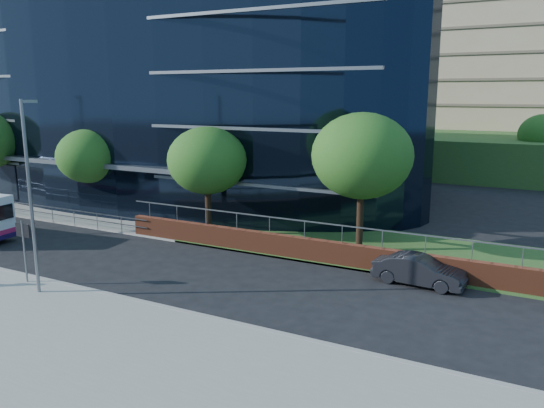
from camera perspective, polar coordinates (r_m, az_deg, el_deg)
The scene contains 12 objects.
far_forecourt at distance 41.84m, azimuth -20.08°, elevation -0.39°, with size 50.00×8.00×0.10m, color gray.
grass_verge at distance 28.61m, azimuth 25.44°, elevation -6.24°, with size 36.00×8.00×0.12m, color #2D511E.
glass_office at distance 46.90m, azimuth -10.05°, elevation 11.18°, with size 44.00×23.10×16.00m.
retaining_wall at distance 25.32m, azimuth 16.06°, elevation -6.49°, with size 34.00×0.40×2.11m.
guard_railings at distance 40.76m, azimuth -26.20°, elevation -0.09°, with size 24.00×0.05×1.10m.
street_sign at distance 25.66m, azimuth -25.17°, elevation -3.35°, with size 0.85×0.09×2.80m.
tree_far_b at distance 38.01m, azimuth -19.12°, elevation 4.88°, with size 4.29×4.29×6.05m.
tree_far_c at distance 31.08m, azimuth -7.00°, elevation 4.64°, with size 4.62×4.62×6.51m.
tree_far_d at distance 27.90m, azimuth 9.66°, elevation 5.11°, with size 5.28×5.28×7.44m.
tree_dist_e at distance 56.51m, azimuth 27.19°, elevation 6.62°, with size 4.62×4.62×6.51m.
streetlight_east at distance 23.67m, azimuth -24.56°, elevation 1.20°, with size 0.15×0.77×8.00m.
parked_car at distance 24.57m, azimuth 15.54°, elevation -6.90°, with size 1.40×4.03×1.33m, color black.
Camera 1 is at (24.53, -16.38, 8.35)m, focal length 35.00 mm.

